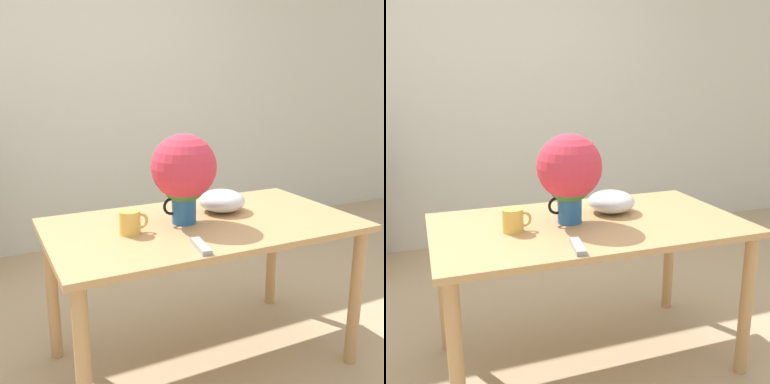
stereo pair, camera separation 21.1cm
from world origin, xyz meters
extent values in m
plane|color=tan|center=(0.00, 0.00, 0.00)|extent=(12.00, 12.00, 0.00)
cube|color=silver|center=(0.00, 1.94, 1.30)|extent=(8.00, 0.05, 2.60)
cube|color=tan|center=(0.09, -0.01, 0.73)|extent=(1.46, 0.82, 0.03)
cylinder|color=tan|center=(-0.58, -0.36, 0.36)|extent=(0.06, 0.06, 0.71)
cylinder|color=tan|center=(0.76, -0.36, 0.36)|extent=(0.06, 0.06, 0.71)
cylinder|color=tan|center=(-0.58, 0.34, 0.36)|extent=(0.06, 0.06, 0.71)
cylinder|color=tan|center=(0.76, 0.34, 0.36)|extent=(0.06, 0.06, 0.71)
cylinder|color=#235B9E|center=(0.00, 0.01, 0.82)|extent=(0.12, 0.12, 0.16)
cone|color=#235B9E|center=(0.05, 0.01, 0.88)|extent=(0.04, 0.04, 0.04)
torus|color=black|center=(-0.06, 0.01, 0.83)|extent=(0.08, 0.01, 0.08)
sphere|color=#3D7033|center=(0.00, 0.01, 0.96)|extent=(0.23, 0.23, 0.23)
sphere|color=#CC3347|center=(0.00, 0.01, 1.01)|extent=(0.31, 0.31, 0.31)
cylinder|color=gold|center=(-0.28, -0.03, 0.80)|extent=(0.09, 0.09, 0.11)
torus|color=gold|center=(-0.23, -0.03, 0.80)|extent=(0.07, 0.01, 0.07)
ellipsoid|color=silver|center=(0.26, 0.10, 0.80)|extent=(0.24, 0.24, 0.11)
cube|color=#999999|center=(-0.08, -0.32, 0.75)|extent=(0.07, 0.17, 0.02)
camera|label=1|loc=(-0.85, -1.83, 1.40)|focal=42.00mm
camera|label=2|loc=(-0.66, -1.91, 1.40)|focal=42.00mm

